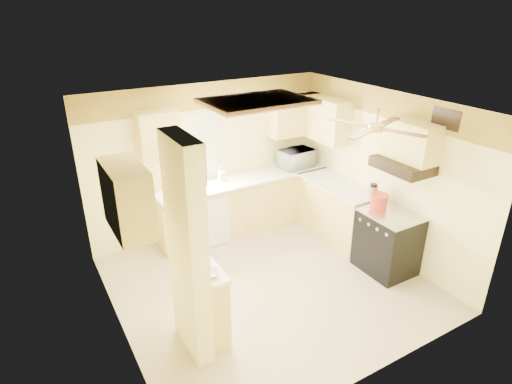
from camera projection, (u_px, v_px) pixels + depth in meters
floor at (269, 284)px, 6.00m from camera, size 4.00×4.00×0.00m
ceiling at (271, 107)px, 4.98m from camera, size 4.00×4.00×0.00m
wall_back at (208, 160)px, 6.98m from camera, size 4.00×0.00×4.00m
wall_front at (378, 279)px, 3.99m from camera, size 4.00×0.00×4.00m
wall_left at (111, 244)px, 4.56m from camera, size 0.00×3.80×3.80m
wall_right at (383, 174)px, 6.41m from camera, size 0.00×3.80×3.80m
wallpaper_border at (206, 96)px, 6.54m from camera, size 4.00×0.02×0.40m
partition_column at (188, 252)px, 4.43m from camera, size 0.20×0.70×2.50m
partition_ledge at (210, 307)px, 4.86m from camera, size 0.25×0.55×0.90m
ledge_top at (209, 272)px, 4.67m from camera, size 0.28×0.58×0.04m
lower_cabinets_back at (244, 204)px, 7.30m from camera, size 3.00×0.60×0.90m
lower_cabinets_right at (337, 211)px, 7.07m from camera, size 0.60×1.40×0.90m
countertop_back at (244, 179)px, 7.11m from camera, size 3.04×0.64×0.04m
countertop_right at (339, 185)px, 6.87m from camera, size 0.64×1.44×0.04m
dishwasher_panel at (212, 223)px, 6.72m from camera, size 0.58×0.02×0.80m
window at (193, 145)px, 6.74m from camera, size 0.92×0.02×1.02m
upper_cab_back_left at (158, 135)px, 6.21m from camera, size 0.60×0.35×0.70m
upper_cab_back_right at (294, 115)px, 7.32m from camera, size 0.90×0.35×0.70m
upper_cab_right at (324, 119)px, 7.07m from camera, size 0.35×1.00×0.70m
upper_cab_left_wall at (127, 198)px, 4.20m from camera, size 0.35×0.75×0.70m
upper_cab_over_stove at (410, 141)px, 5.61m from camera, size 0.35×0.76×0.52m
stove at (388, 242)px, 6.15m from camera, size 0.68×0.77×0.92m
range_hood at (402, 165)px, 5.71m from camera, size 0.50×0.76×0.14m
poster_menu at (194, 197)px, 4.24m from camera, size 0.02×0.42×0.57m
poster_nashville at (198, 253)px, 4.50m from camera, size 0.02×0.42×0.57m
ceiling_light_panel at (257, 102)px, 5.43m from camera, size 1.35×0.95×0.06m
ceiling_fan at (376, 127)px, 4.97m from camera, size 1.15×1.15×0.26m
vent_grate at (446, 119)px, 5.26m from camera, size 0.02×0.40×0.25m
microwave at (296, 158)px, 7.50m from camera, size 0.61×0.43×0.32m
bowl at (211, 274)px, 4.57m from camera, size 0.24×0.24×0.05m
dutch_oven at (379, 200)px, 6.16m from camera, size 0.26×0.26×0.18m
kettle at (373, 192)px, 6.32m from camera, size 0.15×0.15×0.23m
dish_rack at (183, 188)px, 6.55m from camera, size 0.38×0.30×0.20m
utensil_crock at (221, 176)px, 6.98m from camera, size 0.11×0.11×0.23m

